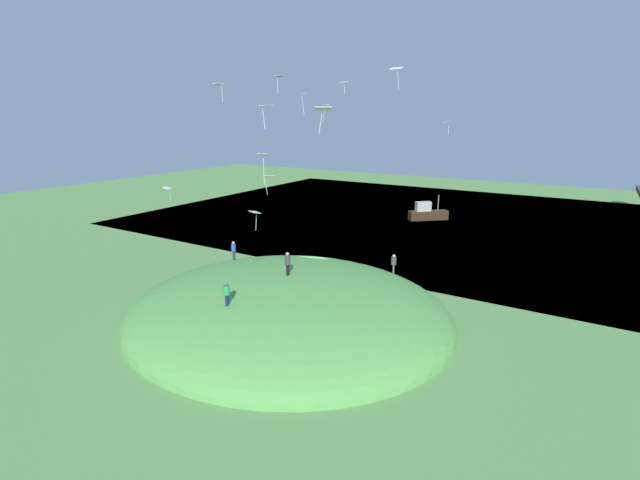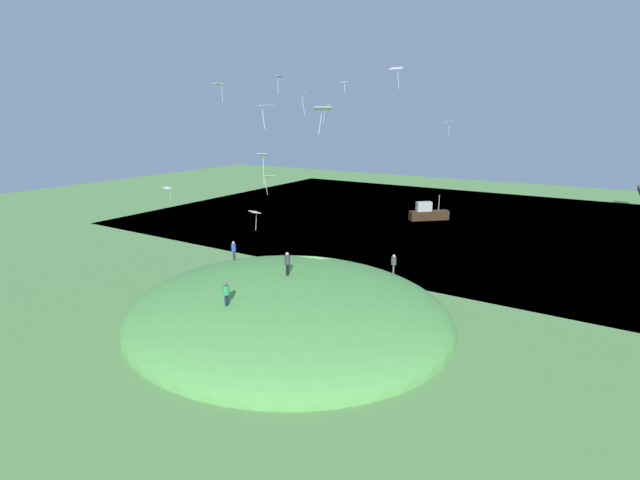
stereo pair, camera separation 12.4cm
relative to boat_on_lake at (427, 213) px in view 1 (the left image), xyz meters
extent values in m
plane|color=#5F934C|center=(30.13, -0.72, -0.98)|extent=(160.00, 160.00, 0.00)
cube|color=slate|center=(-1.92, -0.72, -1.18)|extent=(59.29, 80.00, 0.40)
ellipsoid|color=#579C4A|center=(38.09, 1.60, -0.98)|extent=(23.35, 25.33, 6.03)
cube|color=#382616|center=(-0.12, 0.14, -0.30)|extent=(4.91, 5.31, 1.36)
cube|color=#AAB1A7|center=(0.46, -0.52, 1.08)|extent=(2.20, 2.31, 1.40)
cylinder|color=gray|center=(-1.08, 1.23, 1.53)|extent=(0.14, 0.14, 2.31)
cube|color=black|center=(37.65, 1.35, 2.47)|extent=(0.25, 0.15, 0.87)
cylinder|color=#36363F|center=(37.65, 1.35, 3.26)|extent=(0.47, 0.47, 0.69)
sphere|color=tan|center=(37.65, 1.35, 3.73)|extent=(0.26, 0.26, 0.26)
cube|color=#524F48|center=(29.21, 6.57, 0.99)|extent=(0.28, 0.23, 0.83)
cylinder|color=#3A403F|center=(29.21, 6.57, 1.73)|extent=(0.60, 0.60, 0.65)
sphere|color=beige|center=(29.21, 6.57, 2.18)|extent=(0.25, 0.25, 0.25)
cube|color=#26314A|center=(34.75, -6.74, 1.54)|extent=(0.24, 0.15, 0.84)
cylinder|color=#2C47AE|center=(34.75, -6.74, 2.29)|extent=(0.46, 0.46, 0.66)
sphere|color=tan|center=(34.75, -6.74, 2.75)|extent=(0.25, 0.25, 0.25)
cube|color=#192648|center=(43.73, 0.75, 2.05)|extent=(0.25, 0.14, 0.79)
cylinder|color=#298F4F|center=(43.73, 0.75, 2.76)|extent=(0.45, 0.45, 0.62)
sphere|color=brown|center=(43.73, 0.75, 3.19)|extent=(0.24, 0.24, 0.24)
cube|color=white|center=(37.26, 4.27, 14.26)|extent=(1.29, 1.40, 0.22)
cylinder|color=white|center=(37.26, 4.04, 13.27)|extent=(0.13, 0.21, 1.40)
cube|color=white|center=(38.42, 0.38, 14.48)|extent=(0.94, 0.68, 0.07)
cylinder|color=white|center=(38.72, 0.35, 13.59)|extent=(0.08, 0.16, 1.33)
cube|color=silver|center=(24.53, -5.60, 16.03)|extent=(0.78, 0.70, 0.14)
cylinder|color=silver|center=(24.59, -5.73, 14.88)|extent=(0.14, 0.27, 1.96)
cube|color=silver|center=(36.02, -6.26, 16.28)|extent=(0.69, 0.89, 0.10)
cylinder|color=silver|center=(35.97, -5.96, 15.48)|extent=(0.20, 0.18, 1.20)
cube|color=white|center=(37.87, -0.37, 11.08)|extent=(0.69, 0.95, 0.20)
cylinder|color=white|center=(38.11, -0.28, 9.89)|extent=(0.21, 0.17, 1.92)
cube|color=white|center=(26.38, -7.38, 17.65)|extent=(0.54, 0.68, 0.12)
cylinder|color=white|center=(26.31, -7.57, 16.77)|extent=(0.14, 0.11, 1.45)
cube|color=silver|center=(36.88, -2.31, 6.44)|extent=(1.10, 1.23, 0.17)
cylinder|color=silver|center=(36.58, -2.45, 5.52)|extent=(0.14, 0.09, 1.33)
cube|color=white|center=(21.46, -2.80, 17.23)|extent=(0.71, 0.91, 0.11)
cylinder|color=white|center=(21.59, -2.62, 16.52)|extent=(0.04, 0.14, 1.00)
cube|color=white|center=(37.78, -11.25, 7.78)|extent=(1.07, 0.96, 0.18)
cylinder|color=white|center=(37.55, -11.27, 7.11)|extent=(0.13, 0.16, 0.89)
cube|color=white|center=(16.83, 6.85, 13.28)|extent=(1.12, 0.84, 0.26)
cylinder|color=white|center=(16.68, 6.96, 12.50)|extent=(0.13, 0.08, 1.04)
cube|color=white|center=(16.43, -7.93, 15.19)|extent=(0.98, 1.02, 0.07)
cylinder|color=white|center=(16.29, -8.23, 14.04)|extent=(0.09, 0.30, 1.87)
cube|color=white|center=(31.26, -5.02, 8.51)|extent=(1.03, 1.12, 0.16)
cylinder|color=white|center=(31.55, -5.30, 7.55)|extent=(0.13, 0.21, 1.46)
cube|color=silver|center=(27.15, 5.22, 17.62)|extent=(0.78, 1.09, 0.23)
cylinder|color=silver|center=(27.39, 5.52, 16.66)|extent=(0.08, 0.23, 1.39)
camera|label=1|loc=(63.89, 20.22, 13.61)|focal=25.06mm
camera|label=2|loc=(63.83, 20.33, 13.61)|focal=25.06mm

